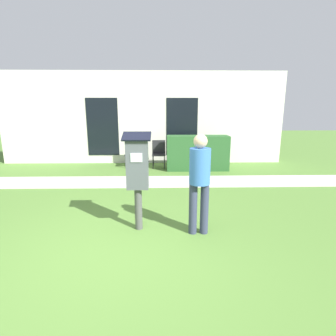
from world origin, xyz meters
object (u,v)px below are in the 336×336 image
parking_meter (137,169)px  outdoor_chair_left (132,151)px  person_standing (200,177)px  outdoor_chair_middle (159,151)px

parking_meter → outdoor_chair_left: bearing=97.5°
person_standing → outdoor_chair_middle: (-0.68, 4.85, -0.40)m
outdoor_chair_middle → person_standing: bearing=-88.9°
parking_meter → outdoor_chair_left: (-0.62, 4.74, -0.49)m
outdoor_chair_left → outdoor_chair_middle: 0.91m
person_standing → outdoor_chair_middle: person_standing is taller
outdoor_chair_left → parking_meter: bearing=-76.6°
person_standing → outdoor_chair_middle: bearing=129.4°
person_standing → outdoor_chair_left: bearing=139.3°
person_standing → outdoor_chair_left: size_ratio=1.76×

